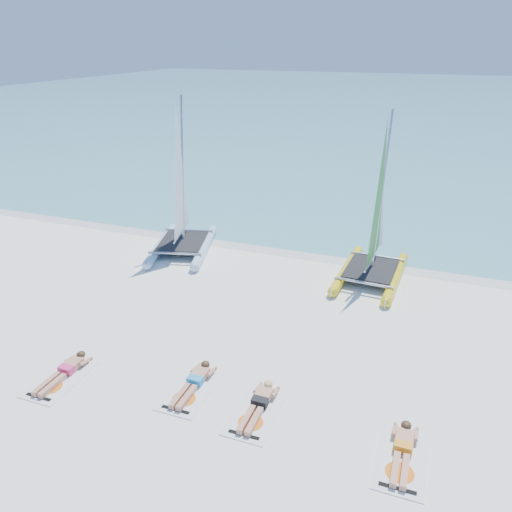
% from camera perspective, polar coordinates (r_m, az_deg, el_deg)
% --- Properties ---
extents(ground, '(140.00, 140.00, 0.00)m').
position_cam_1_polar(ground, '(15.24, -2.36, -6.86)').
color(ground, white).
rests_on(ground, ground).
extents(sea, '(140.00, 115.00, 0.01)m').
position_cam_1_polar(sea, '(75.65, 17.25, 16.73)').
color(sea, '#6DB3B5').
rests_on(sea, ground).
extents(wet_sand_strip, '(140.00, 1.40, 0.01)m').
position_cam_1_polar(wet_sand_strip, '(19.88, 3.77, 0.70)').
color(wet_sand_strip, silver).
rests_on(wet_sand_strip, ground).
extents(catamaran_blue, '(3.19, 4.81, 6.01)m').
position_cam_1_polar(catamaran_blue, '(19.54, -8.60, 5.68)').
color(catamaran_blue, '#C2DCFF').
rests_on(catamaran_blue, ground).
extents(catamaran_yellow, '(2.23, 4.62, 5.83)m').
position_cam_1_polar(catamaran_yellow, '(17.70, 13.71, 3.48)').
color(catamaran_yellow, '#F9F81A').
rests_on(catamaran_yellow, ground).
extents(towel_a, '(1.00, 1.85, 0.02)m').
position_cam_1_polar(towel_a, '(13.57, -21.43, -12.91)').
color(towel_a, white).
rests_on(towel_a, ground).
extents(sunbather_a, '(0.37, 1.73, 0.26)m').
position_cam_1_polar(sunbather_a, '(13.62, -20.97, -12.12)').
color(sunbather_a, tan).
rests_on(sunbather_a, towel_a).
extents(towel_b, '(1.00, 1.85, 0.02)m').
position_cam_1_polar(towel_b, '(12.44, -7.46, -14.94)').
color(towel_b, white).
rests_on(towel_b, ground).
extents(sunbather_b, '(0.37, 1.73, 0.26)m').
position_cam_1_polar(sunbather_b, '(12.50, -7.07, -14.05)').
color(sunbather_b, tan).
rests_on(sunbather_b, towel_b).
extents(towel_c, '(1.00, 1.85, 0.02)m').
position_cam_1_polar(towel_c, '(11.74, 0.02, -17.44)').
color(towel_c, white).
rests_on(towel_c, ground).
extents(sunbather_c, '(0.37, 1.73, 0.26)m').
position_cam_1_polar(sunbather_c, '(11.80, 0.36, -16.47)').
color(sunbather_c, tan).
rests_on(sunbather_c, towel_c).
extents(towel_d, '(1.00, 1.85, 0.02)m').
position_cam_1_polar(towel_d, '(11.13, 16.28, -21.45)').
color(towel_d, white).
rests_on(towel_d, ground).
extents(sunbather_d, '(0.37, 1.73, 0.26)m').
position_cam_1_polar(sunbather_d, '(11.19, 16.44, -20.38)').
color(sunbather_d, tan).
rests_on(sunbather_d, towel_d).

